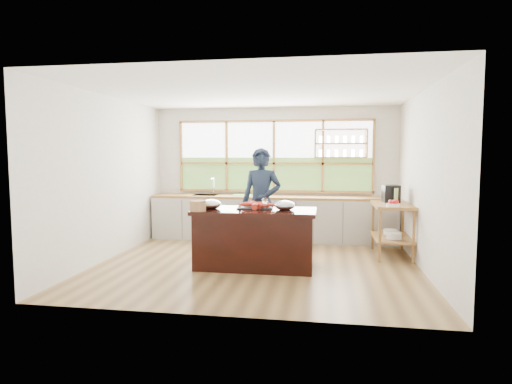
% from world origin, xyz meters
% --- Properties ---
extents(ground_plane, '(5.00, 5.00, 0.00)m').
position_xyz_m(ground_plane, '(0.00, 0.00, 0.00)').
color(ground_plane, olive).
extents(room_shell, '(5.02, 4.52, 2.71)m').
position_xyz_m(room_shell, '(0.02, 0.51, 1.75)').
color(room_shell, beige).
rests_on(room_shell, ground_plane).
extents(back_counter, '(4.90, 0.63, 0.90)m').
position_xyz_m(back_counter, '(-0.02, 1.94, 0.45)').
color(back_counter, '#ADA9A3').
rests_on(back_counter, ground_plane).
extents(right_shelf_unit, '(0.62, 1.10, 0.90)m').
position_xyz_m(right_shelf_unit, '(2.19, 0.89, 0.60)').
color(right_shelf_unit, olive).
rests_on(right_shelf_unit, ground_plane).
extents(island, '(1.85, 0.90, 0.90)m').
position_xyz_m(island, '(0.00, -0.20, 0.45)').
color(island, black).
rests_on(island, ground_plane).
extents(cook, '(0.71, 0.51, 1.85)m').
position_xyz_m(cook, '(-0.00, 0.47, 0.92)').
color(cook, '#182336').
rests_on(cook, ground_plane).
extents(potted_plant, '(0.16, 0.13, 0.26)m').
position_xyz_m(potted_plant, '(-0.34, 2.00, 1.03)').
color(potted_plant, slate).
rests_on(potted_plant, back_counter).
extents(cutting_board, '(0.40, 0.30, 0.01)m').
position_xyz_m(cutting_board, '(-0.61, 1.94, 0.91)').
color(cutting_board, '#50C033').
rests_on(cutting_board, back_counter).
extents(espresso_machine, '(0.29, 0.31, 0.30)m').
position_xyz_m(espresso_machine, '(2.19, 1.10, 1.05)').
color(espresso_machine, black).
rests_on(espresso_machine, right_shelf_unit).
extents(wine_bottle, '(0.09, 0.09, 0.27)m').
position_xyz_m(wine_bottle, '(2.24, 0.88, 1.04)').
color(wine_bottle, '#90A756').
rests_on(wine_bottle, right_shelf_unit).
extents(fruit_bowl, '(0.22, 0.22, 0.11)m').
position_xyz_m(fruit_bowl, '(2.14, 0.50, 0.95)').
color(fruit_bowl, white).
rests_on(fruit_bowl, right_shelf_unit).
extents(slate_board, '(0.58, 0.45, 0.02)m').
position_xyz_m(slate_board, '(-0.02, -0.06, 0.91)').
color(slate_board, black).
rests_on(slate_board, island).
extents(lobster_pile, '(0.52, 0.48, 0.08)m').
position_xyz_m(lobster_pile, '(0.00, -0.09, 0.96)').
color(lobster_pile, red).
rests_on(lobster_pile, slate_board).
extents(mixing_bowl_left, '(0.32, 0.32, 0.15)m').
position_xyz_m(mixing_bowl_left, '(-0.69, -0.21, 0.97)').
color(mixing_bowl_left, silver).
rests_on(mixing_bowl_left, island).
extents(mixing_bowl_right, '(0.31, 0.31, 0.15)m').
position_xyz_m(mixing_bowl_right, '(0.45, -0.17, 0.97)').
color(mixing_bowl_right, silver).
rests_on(mixing_bowl_right, island).
extents(wine_glass, '(0.08, 0.08, 0.22)m').
position_xyz_m(wine_glass, '(0.20, -0.55, 1.06)').
color(wine_glass, silver).
rests_on(wine_glass, island).
extents(wicker_basket, '(0.24, 0.24, 0.15)m').
position_xyz_m(wicker_basket, '(-0.81, -0.52, 0.98)').
color(wicker_basket, '#B17A4A').
rests_on(wicker_basket, island).
extents(parchment_roll, '(0.18, 0.31, 0.08)m').
position_xyz_m(parchment_roll, '(-0.77, 0.03, 0.94)').
color(parchment_roll, white).
rests_on(parchment_roll, island).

